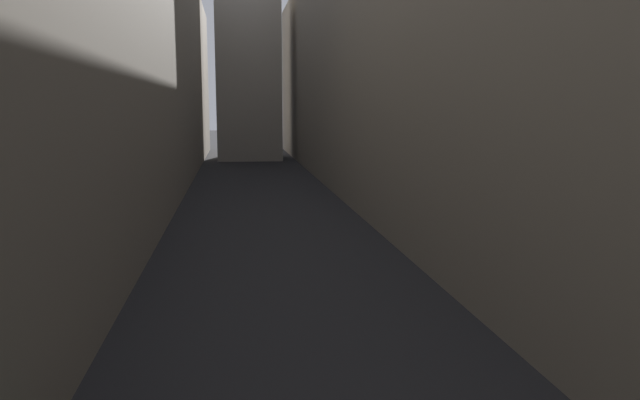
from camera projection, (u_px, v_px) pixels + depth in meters
ground_plane at (265, 211)px, 38.12m from camera, size 264.00×264.00×0.00m
building_block_left at (56, 53)px, 36.94m from camera, size 13.72×108.00×19.27m
building_block_right at (430, 51)px, 40.05m from camera, size 11.01×108.00×20.10m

